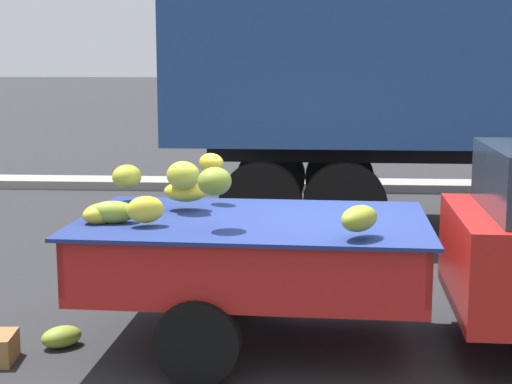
{
  "coord_description": "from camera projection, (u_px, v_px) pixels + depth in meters",
  "views": [
    {
      "loc": [
        -0.36,
        -6.48,
        2.36
      ],
      "look_at": [
        -0.81,
        0.12,
        1.25
      ],
      "focal_mm": 54.88,
      "sensor_mm": 36.0,
      "label": 1
    }
  ],
  "objects": [
    {
      "name": "ground",
      "position": [
        348.0,
        338.0,
        6.74
      ],
      "size": [
        220.0,
        220.0,
        0.0
      ],
      "primitive_type": "plane",
      "color": "#28282B"
    },
    {
      "name": "fallen_banana_bunch_near_tailgate",
      "position": [
        62.0,
        337.0,
        6.51
      ],
      "size": [
        0.41,
        0.4,
        0.18
      ],
      "primitive_type": "ellipsoid",
      "rotation": [
        0.0,
        0.0,
        0.73
      ],
      "color": "olive",
      "rests_on": "ground"
    },
    {
      "name": "curb_strip",
      "position": [
        328.0,
        185.0,
        14.53
      ],
      "size": [
        80.0,
        0.8,
        0.16
      ],
      "primitive_type": "cube",
      "color": "gray",
      "rests_on": "ground"
    },
    {
      "name": "pickup_truck",
      "position": [
        500.0,
        249.0,
        6.22
      ],
      "size": [
        5.08,
        2.02,
        1.7
      ],
      "rotation": [
        0.0,
        0.0,
        -0.04
      ],
      "color": "#B21E19",
      "rests_on": "ground"
    }
  ]
}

